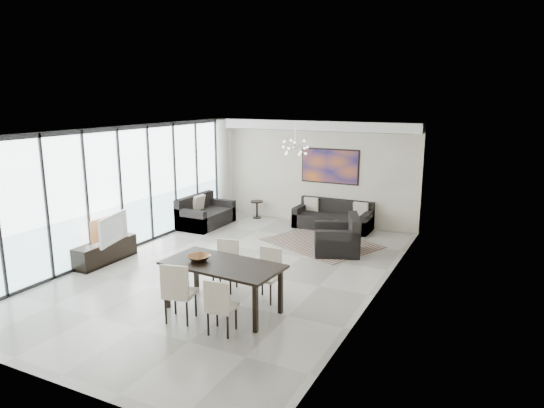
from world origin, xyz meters
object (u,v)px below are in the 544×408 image
Objects in this scene: sofa_main at (333,219)px; dining_table at (223,268)px; television at (109,228)px; coffee_table at (337,228)px; tv_console at (105,252)px.

dining_table is (0.06, -5.79, 0.50)m from sofa_main.
dining_table is (3.44, -0.93, -0.03)m from television.
television reaches higher than dining_table.
television reaches higher than coffee_table.
sofa_main reaches higher than tv_console.
sofa_main is 1.01× the size of dining_table.
tv_console is 0.73× the size of dining_table.
sofa_main is 1.38× the size of tv_console.
sofa_main is 5.81m from dining_table.
coffee_table is at bearing 48.32° from tv_console.
tv_console is 0.57m from television.
dining_table is (-0.24, -5.26, 0.58)m from coffee_table.
dining_table is (3.60, -0.94, 0.52)m from tv_console.
dining_table is at bearing -92.67° from coffee_table.
tv_console is at bearing -126.13° from sofa_main.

